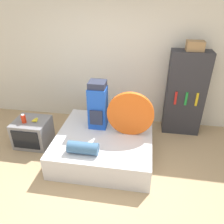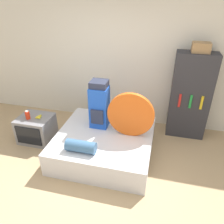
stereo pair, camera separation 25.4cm
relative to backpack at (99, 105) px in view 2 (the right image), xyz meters
The scene contains 11 objects.
ground_plane 1.38m from the backpack, 79.70° to the right, with size 16.00×16.00×0.00m, color tan.
wall_back 1.14m from the backpack, 78.98° to the left, with size 8.00×0.05×2.60m.
bed 0.69m from the backpack, 58.34° to the right, with size 1.61×1.56×0.41m.
backpack is the anchor object (origin of this frame).
tent_bag 0.60m from the backpack, 15.89° to the right, with size 0.77×0.07×0.77m.
sleeping_roll 0.85m from the backpack, 94.86° to the right, with size 0.46×0.19×0.19m.
television 1.36m from the backpack, behind, with size 0.61×0.55×0.50m.
canister 1.34m from the backpack, 169.33° to the right, with size 0.08×0.08×0.17m.
banana_bunch 1.18m from the backpack, behind, with size 0.12×0.15×0.03m.
bookshelf 1.71m from the backpack, 25.23° to the left, with size 0.71×0.36×1.65m.
cardboard_box 1.95m from the backpack, 24.66° to the left, with size 0.29×0.21×0.17m.
Camera 2 is at (0.82, -2.11, 2.57)m, focal length 35.00 mm.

